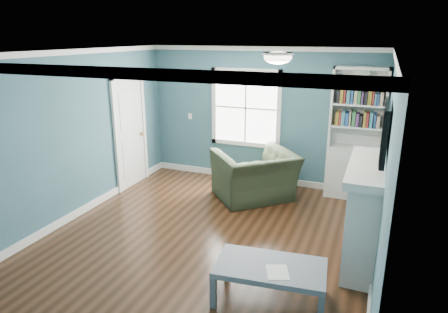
% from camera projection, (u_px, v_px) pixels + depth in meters
% --- Properties ---
extents(floor, '(5.00, 5.00, 0.00)m').
position_uv_depth(floor, '(209.00, 236.00, 5.79)').
color(floor, black).
rests_on(floor, ground).
extents(room_walls, '(5.00, 5.00, 5.00)m').
position_uv_depth(room_walls, '(207.00, 130.00, 5.33)').
color(room_walls, '#345867').
rests_on(room_walls, ground).
extents(trim, '(4.50, 5.00, 2.60)m').
position_uv_depth(trim, '(208.00, 155.00, 5.43)').
color(trim, white).
rests_on(trim, ground).
extents(window, '(1.40, 0.06, 1.50)m').
position_uv_depth(window, '(246.00, 108.00, 7.68)').
color(window, white).
rests_on(window, room_walls).
extents(bookshelf, '(0.90, 0.35, 2.31)m').
position_uv_depth(bookshelf, '(354.00, 147.00, 6.94)').
color(bookshelf, silver).
rests_on(bookshelf, ground).
extents(fireplace, '(0.44, 1.58, 1.30)m').
position_uv_depth(fireplace, '(365.00, 214.00, 5.05)').
color(fireplace, black).
rests_on(fireplace, ground).
extents(tv, '(0.06, 1.10, 0.65)m').
position_uv_depth(tv, '(385.00, 131.00, 4.69)').
color(tv, black).
rests_on(tv, fireplace).
extents(door, '(0.12, 0.98, 2.17)m').
position_uv_depth(door, '(130.00, 131.00, 7.51)').
color(door, silver).
rests_on(door, ground).
extents(ceiling_fixture, '(0.38, 0.38, 0.15)m').
position_uv_depth(ceiling_fixture, '(278.00, 57.00, 4.82)').
color(ceiling_fixture, white).
rests_on(ceiling_fixture, room_walls).
extents(light_switch, '(0.08, 0.01, 0.12)m').
position_uv_depth(light_switch, '(190.00, 116.00, 8.18)').
color(light_switch, white).
rests_on(light_switch, room_walls).
extents(recliner, '(1.53, 1.51, 1.14)m').
position_uv_depth(recliner, '(255.00, 168.00, 6.98)').
color(recliner, '#212D1C').
rests_on(recliner, ground).
extents(coffee_table, '(1.24, 0.77, 0.43)m').
position_uv_depth(coffee_table, '(270.00, 270.00, 4.31)').
color(coffee_table, '#525963').
rests_on(coffee_table, ground).
extents(paper_sheet, '(0.31, 0.35, 0.00)m').
position_uv_depth(paper_sheet, '(278.00, 272.00, 4.17)').
color(paper_sheet, white).
rests_on(paper_sheet, coffee_table).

